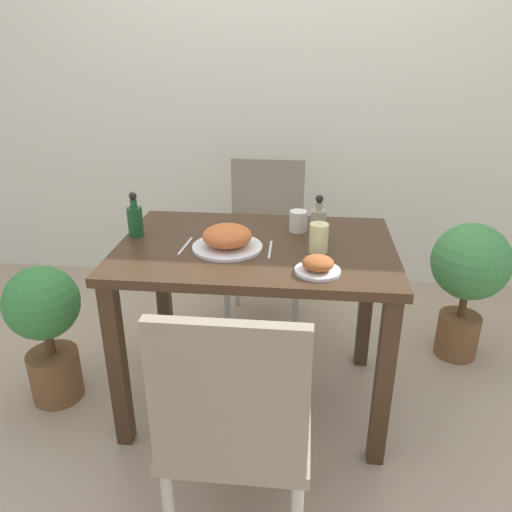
{
  "coord_description": "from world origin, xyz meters",
  "views": [
    {
      "loc": [
        0.19,
        -1.8,
        1.48
      ],
      "look_at": [
        0.0,
        0.0,
        0.69
      ],
      "focal_mm": 35.0,
      "sensor_mm": 36.0,
      "label": 1
    }
  ],
  "objects": [
    {
      "name": "ground_plane",
      "position": [
        0.0,
        0.0,
        0.0
      ],
      "size": [
        16.0,
        16.0,
        0.0
      ],
      "primitive_type": "plane",
      "color": "tan"
    },
    {
      "name": "chair_far",
      "position": [
        -0.02,
        0.73,
        0.51
      ],
      "size": [
        0.42,
        0.42,
        0.89
      ],
      "color": "gray",
      "rests_on": "ground_plane"
    },
    {
      "name": "potted_plant_left",
      "position": [
        -0.89,
        -0.08,
        0.38
      ],
      "size": [
        0.31,
        0.31,
        0.63
      ],
      "color": "brown",
      "rests_on": "ground_plane"
    },
    {
      "name": "side_plate",
      "position": [
        0.24,
        -0.23,
        0.77
      ],
      "size": [
        0.16,
        0.16,
        0.06
      ],
      "color": "white",
      "rests_on": "dining_table"
    },
    {
      "name": "wall_back",
      "position": [
        0.0,
        1.29,
        1.3
      ],
      "size": [
        8.0,
        0.05,
        2.6
      ],
      "color": "silver",
      "rests_on": "ground_plane"
    },
    {
      "name": "food_plate",
      "position": [
        -0.11,
        -0.05,
        0.79
      ],
      "size": [
        0.27,
        0.27,
        0.09
      ],
      "color": "white",
      "rests_on": "dining_table"
    },
    {
      "name": "drink_cup",
      "position": [
        0.16,
        0.17,
        0.79
      ],
      "size": [
        0.07,
        0.07,
        0.09
      ],
      "color": "silver",
      "rests_on": "dining_table"
    },
    {
      "name": "condiment_bottle",
      "position": [
        -0.5,
        0.05,
        0.81
      ],
      "size": [
        0.06,
        0.06,
        0.18
      ],
      "color": "#194C23",
      "rests_on": "dining_table"
    },
    {
      "name": "juice_glass",
      "position": [
        0.24,
        -0.05,
        0.8
      ],
      "size": [
        0.07,
        0.07,
        0.11
      ],
      "color": "beige",
      "rests_on": "dining_table"
    },
    {
      "name": "chair_near",
      "position": [
        0.02,
        -0.73,
        0.51
      ],
      "size": [
        0.42,
        0.42,
        0.89
      ],
      "rotation": [
        0.0,
        0.0,
        3.14
      ],
      "color": "gray",
      "rests_on": "ground_plane"
    },
    {
      "name": "sauce_bottle",
      "position": [
        0.24,
        0.08,
        0.81
      ],
      "size": [
        0.06,
        0.06,
        0.18
      ],
      "color": "gray",
      "rests_on": "dining_table"
    },
    {
      "name": "spoon_utensil",
      "position": [
        0.06,
        -0.05,
        0.75
      ],
      "size": [
        0.01,
        0.17,
        0.0
      ],
      "rotation": [
        0.0,
        0.0,
        1.59
      ],
      "color": "silver",
      "rests_on": "dining_table"
    },
    {
      "name": "fork_utensil",
      "position": [
        -0.27,
        -0.05,
        0.75
      ],
      "size": [
        0.02,
        0.17,
        0.0
      ],
      "rotation": [
        0.0,
        0.0,
        1.5
      ],
      "color": "silver",
      "rests_on": "dining_table"
    },
    {
      "name": "potted_plant_right",
      "position": [
        0.98,
        0.44,
        0.45
      ],
      "size": [
        0.37,
        0.37,
        0.7
      ],
      "color": "brown",
      "rests_on": "ground_plane"
    },
    {
      "name": "dining_table",
      "position": [
        0.0,
        0.0,
        0.63
      ],
      "size": [
        1.08,
        0.73,
        0.74
      ],
      "color": "#3D2819",
      "rests_on": "ground_plane"
    }
  ]
}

